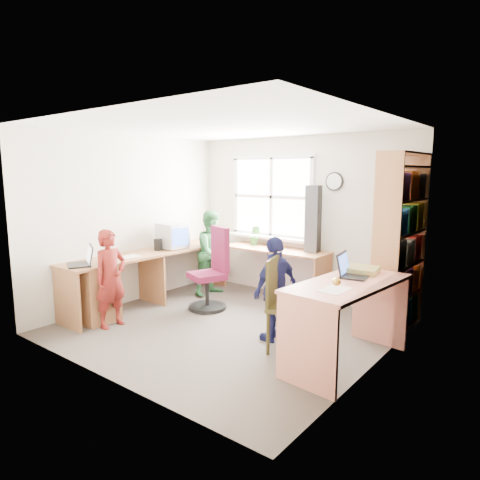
{
  "coord_description": "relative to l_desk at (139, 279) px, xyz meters",
  "views": [
    {
      "loc": [
        3.2,
        -3.85,
        1.88
      ],
      "look_at": [
        0.0,
        0.25,
        1.05
      ],
      "focal_mm": 32.0,
      "sensor_mm": 36.0,
      "label": 1
    }
  ],
  "objects": [
    {
      "name": "speaker_b",
      "position": [
        -0.17,
        1.06,
        0.39
      ],
      "size": [
        0.12,
        0.12,
        0.19
      ],
      "rotation": [
        0.0,
        0.0,
        0.27
      ],
      "color": "black",
      "rests_on": "l_desk"
    },
    {
      "name": "paper_b",
      "position": [
        2.89,
        -0.12,
        0.38
      ],
      "size": [
        0.22,
        0.31,
        0.0
      ],
      "rotation": [
        0.0,
        0.0,
        -0.04
      ],
      "color": "silver",
      "rests_on": "right_desk"
    },
    {
      "name": "swivel_chair",
      "position": [
        0.66,
        0.73,
        0.03
      ],
      "size": [
        0.68,
        0.68,
        1.13
      ],
      "rotation": [
        0.0,
        0.0,
        -0.38
      ],
      "color": "black",
      "rests_on": "ground"
    },
    {
      "name": "person_red",
      "position": [
        0.16,
        -0.55,
        0.15
      ],
      "size": [
        0.3,
        0.45,
        1.2
      ],
      "primitive_type": "imported",
      "rotation": [
        0.0,
        0.0,
        1.6
      ],
      "color": "maroon",
      "rests_on": "ground"
    },
    {
      "name": "room",
      "position": [
        1.32,
        0.38,
        0.76
      ],
      "size": [
        3.64,
        3.44,
        2.44
      ],
      "color": "#453D36",
      "rests_on": "ground"
    },
    {
      "name": "speaker_a",
      "position": [
        -0.2,
        0.53,
        0.38
      ],
      "size": [
        0.1,
        0.1,
        0.17
      ],
      "rotation": [
        0.0,
        0.0,
        0.19
      ],
      "color": "black",
      "rests_on": "l_desk"
    },
    {
      "name": "potted_plant",
      "position": [
        0.64,
        1.77,
        0.45
      ],
      "size": [
        0.19,
        0.17,
        0.31
      ],
      "primitive_type": "imported",
      "rotation": [
        0.0,
        0.0,
        0.21
      ],
      "color": "#317B31",
      "rests_on": "l_desk"
    },
    {
      "name": "right_desk",
      "position": [
        2.87,
        0.23,
        0.15
      ],
      "size": [
        0.8,
        1.5,
        0.83
      ],
      "rotation": [
        0.0,
        0.0,
        -0.09
      ],
      "color": "#E48B72",
      "rests_on": "ground"
    },
    {
      "name": "wooden_chair",
      "position": [
        2.2,
        0.14,
        0.08
      ],
      "size": [
        0.54,
        0.54,
        0.99
      ],
      "rotation": [
        0.0,
        0.0,
        0.3
      ],
      "color": "#383112",
      "rests_on": "ground"
    },
    {
      "name": "cd_tower",
      "position": [
        1.63,
        1.8,
        0.77
      ],
      "size": [
        0.21,
        0.19,
        0.95
      ],
      "rotation": [
        0.0,
        0.0,
        0.1
      ],
      "color": "black",
      "rests_on": "l_desk"
    },
    {
      "name": "paper_a",
      "position": [
        -0.15,
        -0.04,
        0.3
      ],
      "size": [
        0.24,
        0.31,
        0.0
      ],
      "rotation": [
        0.0,
        0.0,
        -0.12
      ],
      "color": "silver",
      "rests_on": "l_desk"
    },
    {
      "name": "laptop_left",
      "position": [
        -0.16,
        -0.71,
        0.35
      ],
      "size": [
        0.45,
        0.42,
        0.24
      ],
      "rotation": [
        0.0,
        0.0,
        -0.46
      ],
      "color": "black",
      "rests_on": "l_desk"
    },
    {
      "name": "person_green",
      "position": [
        0.21,
        1.27,
        0.2
      ],
      "size": [
        0.53,
        0.66,
        1.3
      ],
      "primitive_type": "imported",
      "rotation": [
        0.0,
        0.0,
        1.5
      ],
      "color": "#30783C",
      "rests_on": "ground"
    },
    {
      "name": "laptop_right",
      "position": [
        2.79,
        0.46,
        0.43
      ],
      "size": [
        0.34,
        0.39,
        0.24
      ],
      "rotation": [
        0.0,
        0.0,
        1.73
      ],
      "color": "black",
      "rests_on": "right_desk"
    },
    {
      "name": "bookshelf",
      "position": [
        2.96,
        1.47,
        0.55
      ],
      "size": [
        0.3,
        1.02,
        2.1
      ],
      "color": "#A26A41",
      "rests_on": "ground"
    },
    {
      "name": "l_desk",
      "position": [
        0.0,
        0.0,
        0.0
      ],
      "size": [
        2.38,
        2.95,
        0.75
      ],
      "color": "#A26A41",
      "rests_on": "ground"
    },
    {
      "name": "game_box",
      "position": [
        2.83,
        0.66,
        0.41
      ],
      "size": [
        0.36,
        0.36,
        0.06
      ],
      "rotation": [
        0.0,
        0.0,
        0.14
      ],
      "color": "red",
      "rests_on": "right_desk"
    },
    {
      "name": "crt_monitor",
      "position": [
        -0.16,
        0.77,
        0.49
      ],
      "size": [
        0.41,
        0.37,
        0.38
      ],
      "rotation": [
        0.0,
        0.0,
        -0.07
      ],
      "color": "silver",
      "rests_on": "l_desk"
    },
    {
      "name": "person_navy",
      "position": [
        1.98,
        0.32,
        0.13
      ],
      "size": [
        0.35,
        0.71,
        1.18
      ],
      "primitive_type": "imported",
      "rotation": [
        0.0,
        0.0,
        -1.66
      ],
      "color": "#161946",
      "rests_on": "ground"
    }
  ]
}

